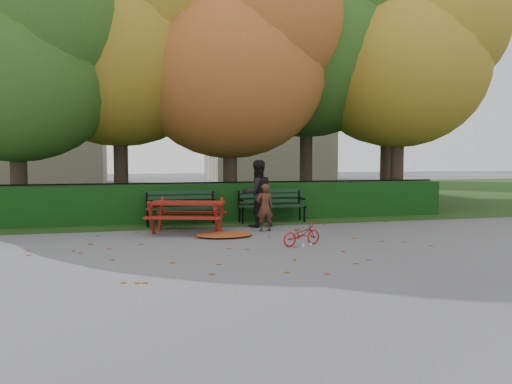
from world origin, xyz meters
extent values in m
plane|color=slate|center=(0.00, 0.00, 0.00)|extent=(90.00, 90.00, 0.00)
plane|color=#193612|center=(0.00, 14.00, 0.01)|extent=(90.00, 90.00, 0.00)
cube|color=#BCB097|center=(-9.00, 26.00, 7.50)|extent=(10.00, 7.00, 15.00)
cube|color=#BCB097|center=(8.00, 28.00, 6.00)|extent=(9.00, 6.00, 12.00)
cube|color=black|center=(0.00, 4.50, 0.50)|extent=(13.00, 0.90, 1.00)
cube|color=black|center=(0.00, 5.30, 0.08)|extent=(14.00, 0.04, 0.04)
cube|color=black|center=(0.00, 5.30, 1.00)|extent=(14.00, 0.04, 0.04)
cylinder|color=black|center=(-3.00, 5.30, 0.50)|extent=(0.03, 0.03, 1.00)
cylinder|color=black|center=(0.00, 5.30, 0.50)|extent=(0.03, 0.03, 1.00)
cylinder|color=black|center=(3.00, 5.30, 0.50)|extent=(0.03, 0.03, 1.00)
cylinder|color=black|center=(6.50, 5.30, 0.50)|extent=(0.03, 0.03, 1.00)
cylinder|color=black|center=(-5.50, 5.80, 1.31)|extent=(0.44, 0.44, 2.62)
ellipsoid|color=#235116|center=(-5.50, 5.80, 4.12)|extent=(5.60, 5.60, 5.04)
sphere|color=#235116|center=(-4.52, 5.10, 5.38)|extent=(4.20, 4.20, 4.20)
cylinder|color=black|center=(-2.80, 7.00, 1.57)|extent=(0.44, 0.44, 3.15)
ellipsoid|color=olive|center=(-2.80, 7.00, 4.95)|extent=(6.40, 6.40, 5.76)
cylinder|color=black|center=(0.50, 6.20, 1.40)|extent=(0.44, 0.44, 2.80)
ellipsoid|color=#9A4820|center=(0.50, 6.20, 4.40)|extent=(6.00, 6.00, 5.40)
sphere|color=#9A4820|center=(1.55, 5.45, 5.75)|extent=(4.50, 4.50, 4.50)
cylinder|color=black|center=(3.50, 7.50, 1.75)|extent=(0.44, 0.44, 3.50)
ellipsoid|color=#235116|center=(3.50, 7.50, 5.50)|extent=(6.80, 6.80, 6.12)
cylinder|color=black|center=(6.20, 6.00, 1.49)|extent=(0.44, 0.44, 2.97)
ellipsoid|color=olive|center=(6.20, 6.00, 4.68)|extent=(5.80, 5.80, 5.22)
sphere|color=olive|center=(7.21, 5.28, 5.98)|extent=(4.35, 4.35, 4.35)
sphere|color=#9A4820|center=(-6.35, 8.68, 6.71)|extent=(4.95, 4.95, 4.95)
cylinder|color=black|center=(8.00, 10.00, 1.57)|extent=(0.44, 0.44, 3.15)
ellipsoid|color=#235116|center=(8.00, 10.00, 4.95)|extent=(6.00, 6.00, 5.40)
sphere|color=#235116|center=(9.05, 9.25, 6.30)|extent=(4.50, 4.50, 4.50)
cube|color=black|center=(-1.30, 3.42, 0.44)|extent=(1.80, 0.12, 0.04)
cube|color=black|center=(-1.30, 3.60, 0.44)|extent=(1.80, 0.12, 0.04)
cube|color=black|center=(-1.30, 3.78, 0.44)|extent=(1.80, 0.12, 0.04)
cube|color=black|center=(-1.30, 3.87, 0.55)|extent=(1.80, 0.05, 0.10)
cube|color=black|center=(-1.30, 3.87, 0.70)|extent=(1.80, 0.05, 0.10)
cube|color=black|center=(-1.30, 3.87, 0.83)|extent=(1.80, 0.05, 0.10)
cube|color=black|center=(-2.15, 3.60, 0.42)|extent=(0.05, 0.55, 0.06)
cube|color=black|center=(-2.15, 3.87, 0.65)|extent=(0.05, 0.05, 0.41)
cylinder|color=black|center=(-2.15, 3.42, 0.22)|extent=(0.05, 0.05, 0.44)
cylinder|color=black|center=(-2.15, 3.78, 0.22)|extent=(0.05, 0.05, 0.44)
cube|color=black|center=(-2.15, 3.62, 0.62)|extent=(0.05, 0.45, 0.04)
cube|color=black|center=(-0.45, 3.60, 0.42)|extent=(0.05, 0.55, 0.06)
cube|color=black|center=(-0.45, 3.87, 0.65)|extent=(0.05, 0.05, 0.41)
cylinder|color=black|center=(-0.45, 3.42, 0.22)|extent=(0.05, 0.05, 0.44)
cylinder|color=black|center=(-0.45, 3.78, 0.22)|extent=(0.05, 0.05, 0.44)
cube|color=black|center=(-0.45, 3.62, 0.62)|extent=(0.05, 0.45, 0.04)
cube|color=black|center=(1.10, 3.42, 0.44)|extent=(1.80, 0.12, 0.04)
cube|color=black|center=(1.10, 3.60, 0.44)|extent=(1.80, 0.12, 0.04)
cube|color=black|center=(1.10, 3.78, 0.44)|extent=(1.80, 0.12, 0.04)
cube|color=black|center=(1.10, 3.87, 0.55)|extent=(1.80, 0.05, 0.10)
cube|color=black|center=(1.10, 3.87, 0.70)|extent=(1.80, 0.05, 0.10)
cube|color=black|center=(1.10, 3.87, 0.83)|extent=(1.80, 0.05, 0.10)
cube|color=black|center=(0.25, 3.60, 0.42)|extent=(0.05, 0.55, 0.06)
cube|color=black|center=(0.25, 3.87, 0.65)|extent=(0.05, 0.05, 0.41)
cylinder|color=black|center=(0.25, 3.42, 0.22)|extent=(0.05, 0.05, 0.44)
cylinder|color=black|center=(0.25, 3.78, 0.22)|extent=(0.05, 0.05, 0.44)
cube|color=black|center=(0.25, 3.62, 0.62)|extent=(0.05, 0.45, 0.04)
cube|color=black|center=(1.95, 3.60, 0.42)|extent=(0.05, 0.55, 0.06)
cube|color=black|center=(1.95, 3.87, 0.65)|extent=(0.05, 0.05, 0.41)
cylinder|color=black|center=(1.95, 3.42, 0.22)|extent=(0.05, 0.05, 0.44)
cylinder|color=black|center=(1.95, 3.78, 0.22)|extent=(0.05, 0.05, 0.44)
cube|color=black|center=(1.95, 3.62, 0.62)|extent=(0.05, 0.45, 0.04)
cube|color=maroon|center=(-1.30, 2.36, 0.69)|extent=(1.81, 1.19, 0.06)
cube|color=maroon|center=(-1.48, 1.83, 0.41)|extent=(1.67, 0.75, 0.05)
cube|color=maroon|center=(-1.13, 2.89, 0.41)|extent=(1.67, 0.75, 0.05)
cube|color=maroon|center=(-2.12, 2.19, 0.37)|extent=(0.20, 0.47, 0.82)
cube|color=maroon|center=(-1.86, 2.98, 0.37)|extent=(0.20, 0.47, 0.82)
cube|color=maroon|center=(-1.99, 2.59, 0.61)|extent=(0.45, 1.21, 0.06)
cube|color=maroon|center=(-0.74, 1.73, 0.37)|extent=(0.20, 0.47, 0.82)
cube|color=maroon|center=(-0.48, 2.53, 0.37)|extent=(0.20, 0.47, 0.82)
cube|color=maroon|center=(-0.61, 2.13, 0.61)|extent=(0.45, 1.21, 0.06)
cube|color=maroon|center=(-1.30, 2.36, 0.37)|extent=(1.43, 0.52, 0.06)
ellipsoid|color=maroon|center=(-0.59, 1.59, 0.04)|extent=(1.43, 1.14, 0.09)
imported|color=#452616|center=(0.50, 2.16, 0.56)|extent=(0.42, 0.28, 1.12)
imported|color=black|center=(0.51, 2.90, 0.84)|extent=(0.92, 0.77, 1.67)
imported|color=#AD1012|center=(0.67, 0.11, 0.23)|extent=(0.92, 0.54, 0.46)
camera|label=1|loc=(-2.65, -9.08, 1.74)|focal=35.00mm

